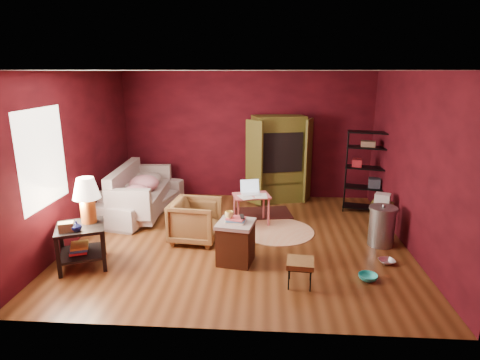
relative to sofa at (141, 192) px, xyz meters
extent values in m
cube|color=brown|center=(2.06, -1.20, -0.45)|extent=(5.50, 5.00, 0.02)
cube|color=white|center=(2.06, -1.20, 2.37)|extent=(5.50, 5.00, 0.02)
cube|color=#480A12|center=(2.06, 1.31, 0.96)|extent=(5.50, 0.02, 2.80)
cube|color=#480A12|center=(2.06, -3.71, 0.96)|extent=(5.50, 0.02, 2.80)
cube|color=#480A12|center=(-0.70, -1.20, 0.96)|extent=(0.02, 5.00, 2.80)
cube|color=#480A12|center=(4.82, -1.20, 0.96)|extent=(0.02, 5.00, 2.80)
cube|color=white|center=(-0.67, -2.20, 1.16)|extent=(0.02, 1.20, 1.40)
imported|color=#A08E8A|center=(0.00, 0.00, 0.00)|extent=(1.11, 2.32, 0.87)
imported|color=black|center=(1.34, -1.30, -0.04)|extent=(0.80, 0.84, 0.79)
imported|color=silver|center=(4.34, -1.95, -0.32)|extent=(0.25, 0.11, 0.24)
imported|color=#2AC5BF|center=(3.94, -2.47, -0.31)|extent=(0.27, 0.17, 0.26)
imported|color=#0B0F38|center=(-0.12, -2.50, 0.26)|extent=(0.19, 0.19, 0.14)
imported|color=#FFE37C|center=(1.98, -2.07, 0.34)|extent=(0.13, 0.10, 0.13)
cube|color=black|center=(-0.18, -2.31, 0.17)|extent=(0.86, 0.86, 0.04)
cube|color=black|center=(-0.18, -2.31, -0.24)|extent=(0.81, 0.81, 0.03)
cube|color=black|center=(-0.33, -2.70, -0.13)|extent=(0.07, 0.07, 0.62)
cube|color=black|center=(0.21, -2.47, -0.13)|extent=(0.07, 0.07, 0.62)
cube|color=black|center=(-0.56, -2.15, -0.13)|extent=(0.07, 0.07, 0.62)
cube|color=black|center=(-0.02, -1.92, -0.13)|extent=(0.07, 0.07, 0.62)
cylinder|color=#B95C21|center=(-0.10, -2.16, 0.38)|extent=(0.29, 0.29, 0.37)
cone|color=#F2E5C6|center=(-0.10, -2.16, 0.72)|extent=(0.52, 0.52, 0.31)
cube|color=olive|center=(-0.26, -2.53, 0.26)|extent=(0.23, 0.20, 0.13)
cube|color=#B52E2D|center=(-0.23, -2.33, -0.19)|extent=(0.34, 0.38, 0.03)
cube|color=#2D6FB5|center=(-0.22, -2.33, -0.15)|extent=(0.34, 0.38, 0.03)
cube|color=gold|center=(-0.21, -2.32, -0.11)|extent=(0.34, 0.38, 0.03)
cube|color=#A08E8A|center=(0.03, -0.02, -0.16)|extent=(0.90, 1.95, 0.40)
cube|color=#A08E8A|center=(-0.33, -0.03, 0.12)|extent=(0.28, 1.92, 0.80)
cube|color=#A08E8A|center=(0.07, -0.97, 0.07)|extent=(0.81, 0.22, 0.55)
cube|color=#A08E8A|center=(-0.02, 0.94, 0.07)|extent=(0.81, 0.22, 0.55)
ellipsoid|color=#B3193F|center=(0.10, -0.57, 0.17)|extent=(0.55, 0.55, 0.28)
ellipsoid|color=#B3193F|center=(0.08, -0.01, 0.19)|extent=(0.61, 0.61, 0.32)
ellipsoid|color=#A08E8A|center=(0.05, 0.49, 0.15)|extent=(0.51, 0.51, 0.26)
cube|color=#482110|center=(2.07, -2.05, -0.14)|extent=(0.57, 0.57, 0.59)
cube|color=#A08E8A|center=(2.07, -2.05, 0.18)|extent=(0.61, 0.61, 0.05)
cube|color=beige|center=(2.07, -2.05, 0.22)|extent=(0.32, 0.26, 0.02)
cube|color=#5492C4|center=(2.07, -2.05, 0.24)|extent=(0.29, 0.23, 0.02)
cube|color=#E0545B|center=(2.07, -2.05, 0.27)|extent=(0.30, 0.26, 0.02)
cube|color=black|center=(2.16, -2.03, 0.29)|extent=(0.08, 0.18, 0.02)
cube|color=black|center=(2.98, -2.67, -0.11)|extent=(0.39, 0.39, 0.07)
cube|color=black|center=(2.98, -2.67, -0.15)|extent=(0.35, 0.35, 0.02)
cylinder|color=black|center=(2.83, -2.80, -0.29)|extent=(0.02, 0.02, 0.29)
cylinder|color=black|center=(3.11, -2.83, -0.29)|extent=(0.02, 0.02, 0.29)
cylinder|color=black|center=(2.86, -2.52, -0.29)|extent=(0.02, 0.02, 0.29)
cylinder|color=black|center=(3.14, -2.55, -0.29)|extent=(0.02, 0.02, 0.29)
cylinder|color=#F1E8C9|center=(2.72, -0.81, -0.43)|extent=(1.35, 1.35, 0.01)
cube|color=#461612|center=(2.44, 0.10, -0.42)|extent=(1.24, 0.94, 0.01)
cube|color=#F06D77|center=(2.24, -0.45, 0.11)|extent=(0.76, 0.62, 0.03)
cylinder|color=#F06D77|center=(2.01, -0.70, -0.16)|extent=(0.05, 0.05, 0.55)
cylinder|color=#F06D77|center=(2.56, -0.56, -0.16)|extent=(0.05, 0.05, 0.55)
cylinder|color=#F06D77|center=(1.92, -0.34, -0.16)|extent=(0.05, 0.05, 0.55)
cylinder|color=#F06D77|center=(2.47, -0.19, -0.16)|extent=(0.05, 0.05, 0.55)
cube|color=white|center=(2.23, -0.42, 0.14)|extent=(0.40, 0.32, 0.02)
cube|color=silver|center=(2.20, -0.30, 0.26)|extent=(0.36, 0.16, 0.24)
cube|color=white|center=(2.14, -0.59, 0.13)|extent=(0.35, 0.40, 0.00)
cube|color=white|center=(2.41, -0.50, 0.13)|extent=(0.26, 0.35, 0.00)
cube|color=#524917|center=(2.75, 1.03, 0.50)|extent=(1.20, 0.85, 1.88)
cube|color=black|center=(2.78, 0.93, 0.70)|extent=(0.97, 0.66, 0.84)
cube|color=#524917|center=(2.25, 0.61, 0.50)|extent=(0.37, 0.32, 1.78)
cube|color=#524917|center=(3.40, 0.91, 0.50)|extent=(0.20, 0.43, 1.78)
cube|color=#333538|center=(2.77, 0.98, 0.60)|extent=(0.72, 0.63, 0.51)
cube|color=black|center=(2.83, 0.74, 0.60)|extent=(0.48, 0.14, 0.40)
cube|color=#524917|center=(2.77, 0.98, 0.01)|extent=(0.99, 0.70, 0.05)
cylinder|color=black|center=(4.10, 0.34, 0.39)|extent=(0.03, 0.03, 1.65)
cylinder|color=black|center=(4.85, 0.17, 0.39)|extent=(0.03, 0.03, 1.65)
cylinder|color=black|center=(4.17, 0.66, 0.39)|extent=(0.03, 0.03, 1.65)
cylinder|color=black|center=(4.92, 0.49, 0.39)|extent=(0.03, 0.03, 1.65)
cube|color=black|center=(4.51, 0.41, -0.35)|extent=(0.86, 0.52, 0.02)
cube|color=black|center=(4.51, 0.41, 0.07)|extent=(0.86, 0.52, 0.02)
cube|color=black|center=(4.51, 0.41, 0.48)|extent=(0.86, 0.52, 0.02)
cube|color=black|center=(4.51, 0.41, 0.89)|extent=(0.86, 0.52, 0.02)
cube|color=black|center=(4.51, 0.41, 1.19)|extent=(0.86, 0.52, 0.02)
cube|color=maroon|center=(4.33, 0.46, 0.57)|extent=(0.23, 0.26, 0.15)
cube|color=#2D2E38|center=(4.69, 0.37, 0.18)|extent=(0.27, 0.27, 0.18)
cube|color=brown|center=(4.51, 0.41, 0.97)|extent=(0.31, 0.24, 0.11)
cube|color=#524917|center=(4.55, -0.72, 0.09)|extent=(0.47, 0.47, 0.04)
cube|color=#524917|center=(4.35, -0.80, -0.18)|extent=(0.05, 0.05, 0.52)
cube|color=#524917|center=(4.63, -0.92, -0.18)|extent=(0.05, 0.05, 0.52)
cube|color=#524917|center=(4.47, -0.52, -0.18)|extent=(0.05, 0.05, 0.52)
cube|color=#524917|center=(4.75, -0.64, -0.18)|extent=(0.05, 0.05, 0.52)
cube|color=silver|center=(4.55, -0.72, 0.19)|extent=(0.31, 0.28, 0.18)
cylinder|color=#929499|center=(4.42, -1.27, -0.13)|extent=(0.41, 0.41, 0.62)
cylinder|color=#929499|center=(4.42, -1.27, 0.20)|extent=(0.46, 0.46, 0.04)
sphere|color=#929499|center=(4.42, -1.27, 0.24)|extent=(0.06, 0.06, 0.06)
camera|label=1|loc=(2.51, -7.56, 2.36)|focal=30.00mm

